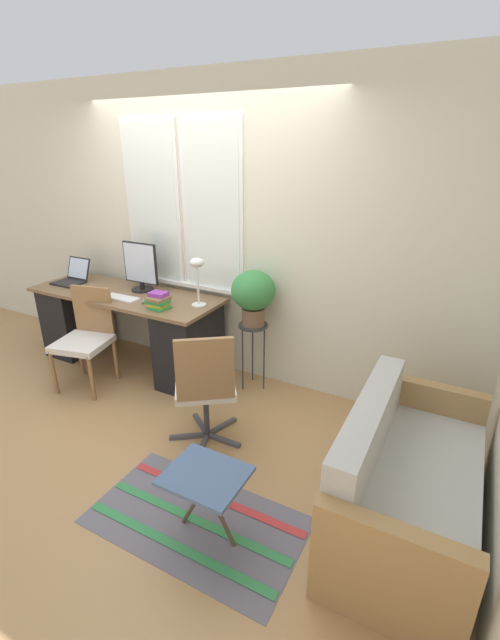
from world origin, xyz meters
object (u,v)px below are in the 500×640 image
object	(u,v)px
monitor	(141,267)
mouse	(144,302)
folding_stool	(205,480)
desk_lamp	(197,269)
couch_loveseat	(403,485)
laptop	(72,277)
plant_stand	(253,332)
desk_chair_wooden	(86,336)
book_stack	(158,301)
office_chair_swivel	(205,386)
potted_plant	(253,293)
keyboard	(121,298)

from	to	relation	value
monitor	mouse	size ratio (longest dim) A/B	7.93
folding_stool	desk_lamp	bearing A→B (deg)	124.92
mouse	couch_loveseat	bearing A→B (deg)	-14.96
desk_lamp	couch_loveseat	xyz separation A→B (m)	(1.97, -0.84, -0.83)
monitor	folding_stool	xyz separation A→B (m)	(1.75, -1.55, -0.61)
laptop	plant_stand	distance (m)	2.07
couch_loveseat	desk_chair_wooden	bearing A→B (deg)	83.60
mouse	desk_chair_wooden	distance (m)	0.62
desk_chair_wooden	folding_stool	world-z (taller)	desk_chair_wooden
monitor	book_stack	size ratio (longest dim) A/B	2.29
monitor	couch_loveseat	xyz separation A→B (m)	(2.71, -0.94, -0.73)
laptop	desk_lamp	xyz separation A→B (m)	(1.57, 0.04, 0.28)
office_chair_swivel	couch_loveseat	size ratio (longest dim) A/B	0.67
desk_chair_wooden	laptop	bearing A→B (deg)	131.22
mouse	folding_stool	distance (m)	1.99
folding_stool	office_chair_swivel	bearing A→B (deg)	123.35
potted_plant	book_stack	bearing A→B (deg)	-153.48
laptop	book_stack	world-z (taller)	laptop
monitor	couch_loveseat	size ratio (longest dim) A/B	0.34
laptop	monitor	distance (m)	0.86
monitor	desk_lamp	world-z (taller)	monitor
mouse	potted_plant	world-z (taller)	potted_plant
laptop	folding_stool	xyz separation A→B (m)	(2.58, -1.41, -0.43)
book_stack	folding_stool	world-z (taller)	book_stack
keyboard	mouse	distance (m)	0.26
mouse	desk_chair_wooden	world-z (taller)	desk_chair_wooden
monitor	potted_plant	size ratio (longest dim) A/B	0.96
keyboard	folding_stool	xyz separation A→B (m)	(1.75, -1.25, -0.38)
mouse	office_chair_swivel	world-z (taller)	office_chair_swivel
desk_lamp	couch_loveseat	size ratio (longest dim) A/B	0.31
office_chair_swivel	folding_stool	distance (m)	0.84
book_stack	keyboard	bearing A→B (deg)	176.27
office_chair_swivel	mouse	bearing A→B (deg)	-64.86
keyboard	potted_plant	size ratio (longest dim) A/B	0.72
plant_stand	potted_plant	world-z (taller)	potted_plant
laptop	potted_plant	xyz separation A→B (m)	(2.04, 0.18, 0.09)
couch_loveseat	plant_stand	world-z (taller)	couch_loveseat
monitor	plant_stand	world-z (taller)	monitor
keyboard	potted_plant	world-z (taller)	potted_plant
book_stack	desk_chair_wooden	distance (m)	0.79
book_stack	plant_stand	world-z (taller)	book_stack
potted_plant	folding_stool	world-z (taller)	potted_plant
keyboard	desk_lamp	size ratio (longest dim) A/B	0.81
keyboard	mouse	xyz separation A→B (m)	(0.26, 0.01, 0.01)
plant_stand	potted_plant	distance (m)	0.37
potted_plant	desk_lamp	bearing A→B (deg)	-162.94
mouse	plant_stand	bearing A→B (deg)	19.21
book_stack	couch_loveseat	distance (m)	2.39
couch_loveseat	folding_stool	world-z (taller)	couch_loveseat
potted_plant	folding_stool	bearing A→B (deg)	-71.36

